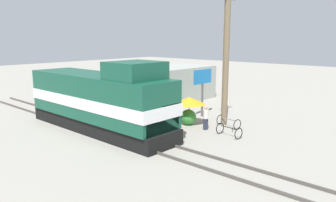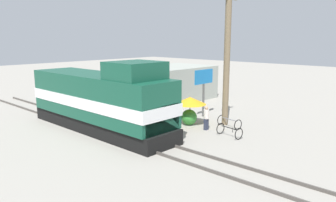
{
  "view_description": "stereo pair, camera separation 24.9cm",
  "coord_description": "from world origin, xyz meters",
  "px_view_note": "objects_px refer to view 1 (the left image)",
  "views": [
    {
      "loc": [
        -12.3,
        -13.53,
        5.97
      ],
      "look_at": [
        1.2,
        -1.25,
        2.41
      ],
      "focal_mm": 35.0,
      "sensor_mm": 36.0,
      "label": 1
    },
    {
      "loc": [
        -12.13,
        -13.71,
        5.97
      ],
      "look_at": [
        1.2,
        -1.25,
        2.41
      ],
      "focal_mm": 35.0,
      "sensor_mm": 36.0,
      "label": 2
    }
  ],
  "objects_px": {
    "billboard_sign": "(203,81)",
    "bicycle_spare": "(229,131)",
    "vendor_umbrella": "(189,101)",
    "person_bystander": "(206,117)",
    "bicycle": "(228,122)",
    "locomotive": "(102,101)",
    "utility_pole": "(226,54)"
  },
  "relations": [
    {
      "from": "locomotive",
      "to": "vendor_umbrella",
      "type": "relative_size",
      "value": 5.39
    },
    {
      "from": "person_bystander",
      "to": "bicycle",
      "type": "bearing_deg",
      "value": -25.66
    },
    {
      "from": "person_bystander",
      "to": "bicycle_spare",
      "type": "xyz_separation_m",
      "value": [
        -0.25,
        -1.95,
        -0.49
      ]
    },
    {
      "from": "person_bystander",
      "to": "vendor_umbrella",
      "type": "bearing_deg",
      "value": 79.37
    },
    {
      "from": "utility_pole",
      "to": "vendor_umbrella",
      "type": "bearing_deg",
      "value": 134.17
    },
    {
      "from": "utility_pole",
      "to": "locomotive",
      "type": "bearing_deg",
      "value": 143.98
    },
    {
      "from": "locomotive",
      "to": "bicycle_spare",
      "type": "xyz_separation_m",
      "value": [
        4.47,
        -6.72,
        -1.6
      ]
    },
    {
      "from": "vendor_umbrella",
      "to": "bicycle_spare",
      "type": "xyz_separation_m",
      "value": [
        -0.56,
        -3.58,
        -1.33
      ]
    },
    {
      "from": "utility_pole",
      "to": "person_bystander",
      "type": "height_order",
      "value": "utility_pole"
    },
    {
      "from": "utility_pole",
      "to": "person_bystander",
      "type": "relative_size",
      "value": 6.08
    },
    {
      "from": "billboard_sign",
      "to": "person_bystander",
      "type": "xyz_separation_m",
      "value": [
        -2.84,
        -2.39,
        -1.92
      ]
    },
    {
      "from": "bicycle",
      "to": "utility_pole",
      "type": "bearing_deg",
      "value": -111.23
    },
    {
      "from": "vendor_umbrella",
      "to": "person_bystander",
      "type": "height_order",
      "value": "vendor_umbrella"
    },
    {
      "from": "locomotive",
      "to": "bicycle_spare",
      "type": "relative_size",
      "value": 7.49
    },
    {
      "from": "billboard_sign",
      "to": "bicycle_spare",
      "type": "height_order",
      "value": "billboard_sign"
    },
    {
      "from": "locomotive",
      "to": "bicycle",
      "type": "height_order",
      "value": "locomotive"
    },
    {
      "from": "utility_pole",
      "to": "bicycle_spare",
      "type": "distance_m",
      "value": 5.36
    },
    {
      "from": "bicycle",
      "to": "billboard_sign",
      "type": "bearing_deg",
      "value": -99.34
    },
    {
      "from": "billboard_sign",
      "to": "person_bystander",
      "type": "height_order",
      "value": "billboard_sign"
    },
    {
      "from": "vendor_umbrella",
      "to": "bicycle_spare",
      "type": "distance_m",
      "value": 3.86
    },
    {
      "from": "locomotive",
      "to": "billboard_sign",
      "type": "distance_m",
      "value": 7.97
    },
    {
      "from": "billboard_sign",
      "to": "person_bystander",
      "type": "bearing_deg",
      "value": -139.94
    },
    {
      "from": "bicycle",
      "to": "vendor_umbrella",
      "type": "bearing_deg",
      "value": -49.48
    },
    {
      "from": "bicycle_spare",
      "to": "person_bystander",
      "type": "bearing_deg",
      "value": 91.22
    },
    {
      "from": "locomotive",
      "to": "bicycle",
      "type": "relative_size",
      "value": 6.88
    },
    {
      "from": "billboard_sign",
      "to": "vendor_umbrella",
      "type": "bearing_deg",
      "value": -163.36
    },
    {
      "from": "locomotive",
      "to": "person_bystander",
      "type": "distance_m",
      "value": 6.81
    },
    {
      "from": "utility_pole",
      "to": "bicycle",
      "type": "xyz_separation_m",
      "value": [
        -0.42,
        -0.64,
        -4.51
      ]
    },
    {
      "from": "vendor_umbrella",
      "to": "bicycle_spare",
      "type": "bearing_deg",
      "value": -98.89
    },
    {
      "from": "utility_pole",
      "to": "person_bystander",
      "type": "distance_m",
      "value": 4.49
    },
    {
      "from": "locomotive",
      "to": "person_bystander",
      "type": "xyz_separation_m",
      "value": [
        4.72,
        -4.77,
        -1.11
      ]
    },
    {
      "from": "utility_pole",
      "to": "billboard_sign",
      "type": "distance_m",
      "value": 3.37
    }
  ]
}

